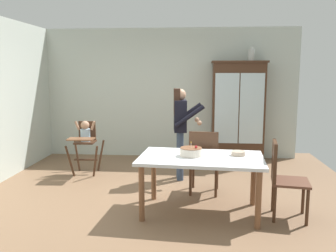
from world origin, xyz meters
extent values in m
plane|color=brown|center=(0.00, 0.00, 0.00)|extent=(6.24, 6.24, 0.00)
cube|color=beige|center=(0.00, 2.63, 1.35)|extent=(5.32, 0.06, 2.70)
cube|color=#422819|center=(1.42, 2.37, 0.99)|extent=(1.03, 0.42, 1.98)
cube|color=#422819|center=(1.42, 2.37, 2.00)|extent=(1.09, 0.48, 0.04)
cube|color=silver|center=(1.18, 2.15, 1.09)|extent=(0.46, 0.01, 1.38)
cube|color=silver|center=(1.66, 2.15, 1.09)|extent=(0.46, 0.01, 1.38)
cube|color=#422819|center=(1.42, 2.37, 1.09)|extent=(0.95, 0.36, 0.02)
cylinder|color=#B2B7B2|center=(1.65, 2.37, 2.13)|extent=(0.13, 0.13, 0.22)
cylinder|color=#B2B7B2|center=(1.65, 2.37, 2.26)|extent=(0.07, 0.07, 0.05)
cylinder|color=#422819|center=(-1.57, 0.93, 0.28)|extent=(0.13, 0.14, 0.56)
cylinder|color=#422819|center=(-1.13, 0.95, 0.28)|extent=(0.14, 0.13, 0.56)
cylinder|color=#422819|center=(-1.60, 1.37, 0.28)|extent=(0.14, 0.13, 0.56)
cylinder|color=#422819|center=(-1.16, 1.39, 0.28)|extent=(0.13, 0.14, 0.56)
cube|color=#422819|center=(-1.36, 1.16, 0.25)|extent=(0.42, 0.06, 0.02)
cube|color=#422819|center=(-1.36, 1.16, 0.57)|extent=(0.36, 0.36, 0.02)
cube|color=#422819|center=(-1.37, 1.32, 0.76)|extent=(0.31, 0.05, 0.34)
cube|color=brown|center=(-1.35, 0.89, 0.68)|extent=(0.45, 0.26, 0.02)
cylinder|color=#9EBCD1|center=(-1.37, 1.18, 0.70)|extent=(0.17, 0.17, 0.22)
sphere|color=tan|center=(-1.37, 1.18, 0.87)|extent=(0.15, 0.15, 0.15)
cylinder|color=tan|center=(-1.50, 1.17, 0.86)|extent=(0.10, 0.05, 0.17)
cylinder|color=tan|center=(-1.23, 1.19, 0.86)|extent=(0.10, 0.05, 0.17)
cylinder|color=#33425B|center=(0.33, 0.90, 0.41)|extent=(0.11, 0.11, 0.82)
cylinder|color=#33425B|center=(0.31, 1.07, 0.41)|extent=(0.11, 0.11, 0.82)
cube|color=black|center=(0.32, 0.99, 1.08)|extent=(0.24, 0.38, 0.52)
cube|color=white|center=(0.43, 1.00, 1.08)|extent=(0.01, 0.06, 0.49)
sphere|color=tan|center=(0.32, 0.99, 1.43)|extent=(0.19, 0.19, 0.19)
cube|color=#382319|center=(0.27, 0.98, 1.31)|extent=(0.12, 0.21, 0.44)
cylinder|color=black|center=(0.48, 0.80, 1.10)|extent=(0.50, 0.12, 0.37)
sphere|color=tan|center=(0.64, 0.82, 0.99)|extent=(0.08, 0.08, 0.08)
cylinder|color=black|center=(0.44, 1.20, 1.10)|extent=(0.50, 0.12, 0.37)
sphere|color=tan|center=(0.60, 1.22, 0.99)|extent=(0.08, 0.08, 0.08)
cube|color=silver|center=(0.66, -0.45, 0.72)|extent=(1.62, 1.05, 0.04)
cylinder|color=brown|center=(-0.05, -0.77, 0.35)|extent=(0.07, 0.07, 0.70)
cylinder|color=brown|center=(1.32, -0.87, 0.35)|extent=(0.07, 0.07, 0.70)
cylinder|color=brown|center=(0.00, -0.02, 0.35)|extent=(0.07, 0.07, 0.70)
cylinder|color=brown|center=(1.37, -0.12, 0.35)|extent=(0.07, 0.07, 0.70)
cylinder|color=beige|center=(0.53, -0.42, 0.79)|extent=(0.28, 0.28, 0.10)
cylinder|color=brown|center=(0.53, -0.42, 0.84)|extent=(0.27, 0.27, 0.01)
cylinder|color=#F2E5CC|center=(0.53, -0.42, 0.88)|extent=(0.01, 0.01, 0.06)
cone|color=yellow|center=(0.53, -0.42, 0.92)|extent=(0.02, 0.02, 0.02)
sphere|color=red|center=(0.59, -0.45, 0.87)|extent=(0.04, 0.04, 0.04)
cylinder|color=#C6AD93|center=(1.14, -0.34, 0.77)|extent=(0.18, 0.18, 0.05)
cylinder|color=#422819|center=(0.92, 0.50, 0.23)|extent=(0.04, 0.04, 0.45)
cylinder|color=#422819|center=(0.55, 0.54, 0.23)|extent=(0.04, 0.04, 0.45)
cylinder|color=#422819|center=(0.89, 0.13, 0.23)|extent=(0.04, 0.04, 0.45)
cylinder|color=#422819|center=(0.52, 0.17, 0.23)|extent=(0.04, 0.04, 0.45)
cube|color=brown|center=(0.72, 0.34, 0.47)|extent=(0.48, 0.48, 0.03)
cube|color=#422819|center=(0.70, 0.14, 0.72)|extent=(0.42, 0.08, 0.48)
cylinder|color=#422819|center=(0.89, 0.12, 0.72)|extent=(0.03, 0.03, 0.48)
cylinder|color=#422819|center=(0.51, 0.16, 0.72)|extent=(0.03, 0.03, 0.48)
cylinder|color=#422819|center=(1.91, -0.74, 0.23)|extent=(0.04, 0.04, 0.45)
cylinder|color=#422819|center=(1.97, -0.38, 0.23)|extent=(0.04, 0.04, 0.45)
cylinder|color=#422819|center=(1.54, -0.68, 0.23)|extent=(0.04, 0.04, 0.45)
cylinder|color=#422819|center=(1.60, -0.32, 0.23)|extent=(0.04, 0.04, 0.45)
cube|color=brown|center=(1.75, -0.53, 0.47)|extent=(0.50, 0.50, 0.03)
cube|color=#422819|center=(1.56, -0.50, 0.72)|extent=(0.10, 0.42, 0.48)
cylinder|color=#422819|center=(1.53, -0.69, 0.72)|extent=(0.03, 0.03, 0.48)
cylinder|color=#422819|center=(1.59, -0.31, 0.72)|extent=(0.03, 0.03, 0.48)
camera|label=1|loc=(0.60, -4.81, 1.80)|focal=37.69mm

